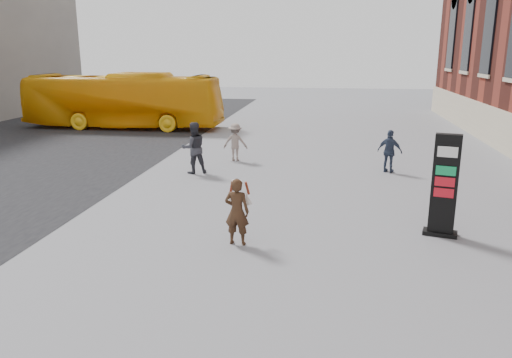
# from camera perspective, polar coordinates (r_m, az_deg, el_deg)

# --- Properties ---
(ground) EXTENTS (100.00, 100.00, 0.00)m
(ground) POSITION_cam_1_polar(r_m,az_deg,el_deg) (12.17, -0.50, -6.75)
(ground) COLOR #9E9EA3
(info_pylon) EXTENTS (0.88, 0.59, 2.51)m
(info_pylon) POSITION_cam_1_polar(r_m,az_deg,el_deg) (12.81, 20.74, -0.73)
(info_pylon) COLOR black
(info_pylon) RESTS_ON ground
(woman) EXTENTS (0.62, 0.58, 1.59)m
(woman) POSITION_cam_1_polar(r_m,az_deg,el_deg) (11.56, -2.19, -3.64)
(woman) COLOR #322313
(woman) RESTS_ON ground
(bus) EXTENTS (11.38, 2.67, 3.17)m
(bus) POSITION_cam_1_polar(r_m,az_deg,el_deg) (30.17, -14.93, 8.65)
(bus) COLOR #EBA810
(bus) RESTS_ON road
(pedestrian_a) EXTENTS (1.15, 1.08, 1.89)m
(pedestrian_a) POSITION_cam_1_polar(r_m,az_deg,el_deg) (18.43, -7.14, 3.55)
(pedestrian_a) COLOR #32333A
(pedestrian_a) RESTS_ON ground
(pedestrian_b) EXTENTS (1.00, 0.59, 1.54)m
(pedestrian_b) POSITION_cam_1_polar(r_m,az_deg,el_deg) (20.44, -2.38, 4.23)
(pedestrian_b) COLOR gray
(pedestrian_b) RESTS_ON ground
(pedestrian_c) EXTENTS (1.00, 0.75, 1.58)m
(pedestrian_c) POSITION_cam_1_polar(r_m,az_deg,el_deg) (19.08, 15.04, 3.07)
(pedestrian_c) COLOR #2F3B53
(pedestrian_c) RESTS_ON ground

